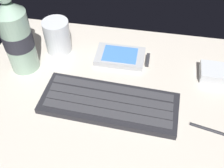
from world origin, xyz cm
name	(u,v)px	position (x,y,z in cm)	size (l,w,h in cm)	color
ground_plane	(112,97)	(0.00, -0.23, -0.99)	(64.00, 48.00, 2.80)	beige
keyboard	(110,103)	(0.26, -3.51, 0.81)	(29.50, 12.39, 1.70)	#232328
handheld_device	(123,57)	(0.66, 11.50, 0.73)	(12.81, 7.61, 1.50)	#B7BABF
juice_cup	(58,37)	(-15.93, 12.27, 3.91)	(6.40, 6.40, 8.50)	silver
water_bottle	(17,36)	(-22.12, 4.94, 9.01)	(6.73, 6.73, 20.80)	#9EC1A8
charger_block	(215,73)	(22.78, 9.21, 1.20)	(7.00, 5.60, 2.40)	silver
stylus_pen	(214,130)	(21.61, -6.31, 0.35)	(0.70, 0.70, 9.50)	#26262B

